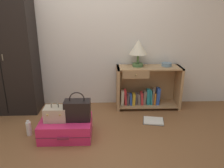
# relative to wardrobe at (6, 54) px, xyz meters

# --- Properties ---
(ground_plane) EXTENTS (9.00, 9.00, 0.00)m
(ground_plane) POSITION_rel_wardrobe_xyz_m (1.28, -1.20, -0.93)
(ground_plane) COLOR brown
(back_wall) EXTENTS (6.40, 0.10, 2.60)m
(back_wall) POSITION_rel_wardrobe_xyz_m (1.28, 0.30, 0.37)
(back_wall) COLOR silver
(back_wall) RESTS_ON ground_plane
(wardrobe) EXTENTS (0.89, 0.47, 1.86)m
(wardrobe) POSITION_rel_wardrobe_xyz_m (0.00, 0.00, 0.00)
(wardrobe) COLOR black
(wardrobe) RESTS_ON ground_plane
(bookshelf) EXTENTS (1.05, 0.37, 0.70)m
(bookshelf) POSITION_rel_wardrobe_xyz_m (2.19, 0.05, -0.60)
(bookshelf) COLOR tan
(bookshelf) RESTS_ON ground_plane
(table_lamp) EXTENTS (0.29, 0.29, 0.43)m
(table_lamp) POSITION_rel_wardrobe_xyz_m (2.04, 0.07, 0.07)
(table_lamp) COLOR #4C7542
(table_lamp) RESTS_ON bookshelf
(bowl) EXTENTS (0.16, 0.16, 0.06)m
(bowl) POSITION_rel_wardrobe_xyz_m (2.51, 0.07, -0.20)
(bowl) COLOR slate
(bowl) RESTS_ON bookshelf
(suitcase_large) EXTENTS (0.66, 0.51, 0.24)m
(suitcase_large) POSITION_rel_wardrobe_xyz_m (1.00, -0.84, -0.81)
(suitcase_large) COLOR #DB2860
(suitcase_large) RESTS_ON ground_plane
(train_case) EXTENTS (0.28, 0.21, 0.25)m
(train_case) POSITION_rel_wardrobe_xyz_m (0.88, -0.85, -0.60)
(train_case) COLOR #B7A88E
(train_case) RESTS_ON suitcase_large
(handbag) EXTENTS (0.33, 0.19, 0.38)m
(handbag) POSITION_rel_wardrobe_xyz_m (1.16, -0.84, -0.56)
(handbag) COLOR black
(handbag) RESTS_ON suitcase_large
(bottle) EXTENTS (0.07, 0.07, 0.21)m
(bottle) POSITION_rel_wardrobe_xyz_m (0.50, -0.80, -0.83)
(bottle) COLOR white
(bottle) RESTS_ON ground_plane
(open_book_on_floor) EXTENTS (0.35, 0.31, 0.02)m
(open_book_on_floor) POSITION_rel_wardrobe_xyz_m (2.23, -0.48, -0.92)
(open_book_on_floor) COLOR white
(open_book_on_floor) RESTS_ON ground_plane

